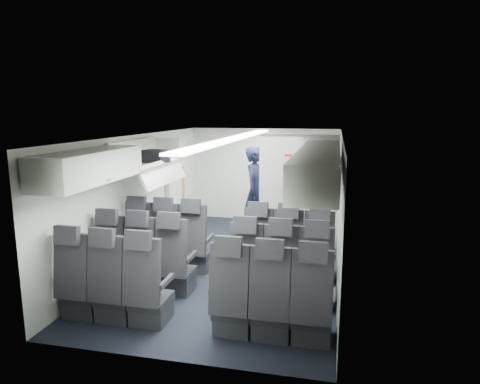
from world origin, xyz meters
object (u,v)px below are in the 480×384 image
at_px(carry_on_bag, 156,157).
at_px(galley_unit, 304,184).
at_px(seat_row_mid, 211,270).
at_px(seat_row_rear, 189,297).
at_px(boarding_door, 176,188).
at_px(flight_attendant, 256,191).
at_px(seat_row_front, 227,249).

bearing_deg(carry_on_bag, galley_unit, 62.25).
relative_size(galley_unit, carry_on_bag, 4.69).
xyz_separation_m(seat_row_mid, carry_on_bag, (-1.39, 1.44, 1.37)).
distance_m(seat_row_mid, seat_row_rear, 0.90).
distance_m(boarding_door, flight_attendant, 1.69).
distance_m(galley_unit, carry_on_bag, 3.68).
xyz_separation_m(seat_row_front, carry_on_bag, (-1.39, 0.54, 1.37)).
xyz_separation_m(seat_row_front, flight_attendant, (0.05, 2.22, 0.52)).
xyz_separation_m(boarding_door, flight_attendant, (1.69, 0.14, -0.03)).
bearing_deg(seat_row_mid, seat_row_rear, -90.00).
height_order(seat_row_mid, boarding_door, boarding_door).
height_order(boarding_door, carry_on_bag, carry_on_bag).
bearing_deg(galley_unit, carry_on_bag, -130.66).
xyz_separation_m(seat_row_rear, carry_on_bag, (-1.39, 2.34, 1.37)).
distance_m(seat_row_mid, carry_on_bag, 2.42).
relative_size(seat_row_front, galley_unit, 1.75).
relative_size(seat_row_front, seat_row_mid, 1.00).
xyz_separation_m(seat_row_front, seat_row_mid, (0.00, -0.90, 0.00)).
distance_m(seat_row_mid, galley_unit, 4.30).
xyz_separation_m(flight_attendant, carry_on_bag, (-1.43, -1.69, 0.85)).
xyz_separation_m(galley_unit, flight_attendant, (-0.90, -1.03, -0.02)).
distance_m(seat_row_rear, carry_on_bag, 3.04).
relative_size(galley_unit, boarding_door, 1.02).
bearing_deg(boarding_door, flight_attendant, 4.70).
xyz_separation_m(galley_unit, boarding_door, (-2.59, -1.17, 0.00)).
xyz_separation_m(seat_row_rear, galley_unit, (0.95, 5.05, 0.55)).
relative_size(boarding_door, carry_on_bag, 4.59).
xyz_separation_m(boarding_door, carry_on_bag, (0.25, -1.55, 0.82)).
bearing_deg(boarding_door, seat_row_front, -51.84).
relative_size(seat_row_rear, galley_unit, 1.75).
xyz_separation_m(seat_row_mid, boarding_door, (-1.64, 2.99, 0.55)).
relative_size(seat_row_front, flight_attendant, 1.80).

